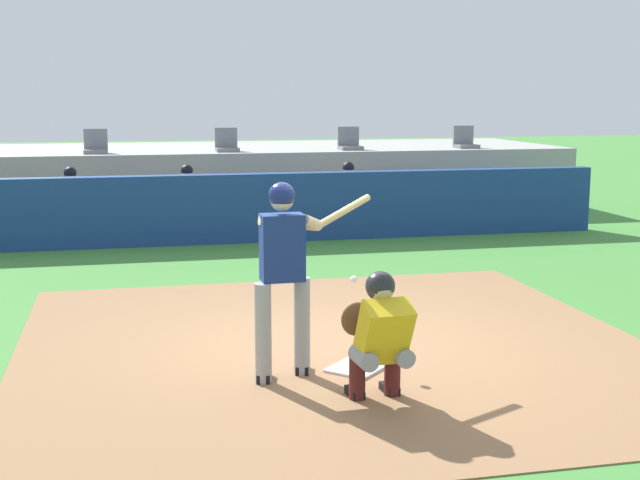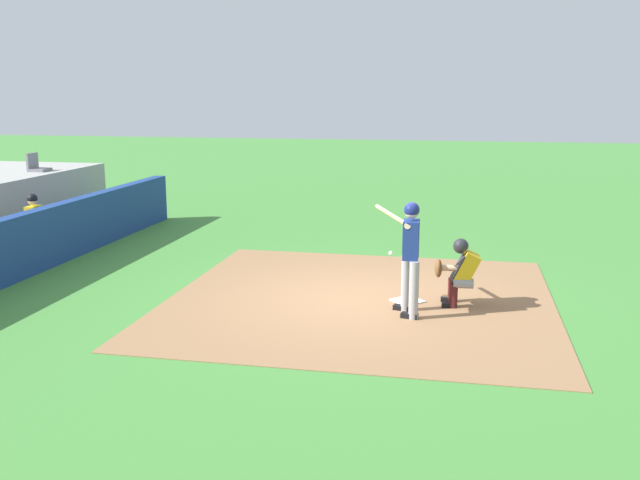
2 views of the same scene
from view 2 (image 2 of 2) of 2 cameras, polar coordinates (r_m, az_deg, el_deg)
name	(u,v)px [view 2 (image 2 of 2)]	position (r m, az deg, el deg)	size (l,w,h in m)	color
ground_plane	(360,299)	(11.86, 3.33, -4.87)	(80.00, 80.00, 0.00)	#428438
dirt_infield	(360,299)	(11.86, 3.33, -4.84)	(6.40, 6.40, 0.01)	#936B47
home_plate	(408,301)	(11.78, 7.20, -4.95)	(0.44, 0.44, 0.02)	white
batter_at_plate	(410,251)	(10.86, 7.37, -0.88)	(1.27, 0.85, 1.80)	#99999E
catcher_crouched	(459,270)	(11.57, 11.35, -2.40)	(0.51, 1.51, 1.13)	gray
dugout_wall	(15,248)	(14.14, -23.70, -0.61)	(13.00, 0.30, 1.20)	navy
dugout_player_3	(40,222)	(16.28, -22.00, 1.35)	(0.49, 0.70, 1.30)	#939399
stadium_seat_4	(37,166)	(19.86, -22.20, 5.63)	(0.46, 0.46, 0.48)	slate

